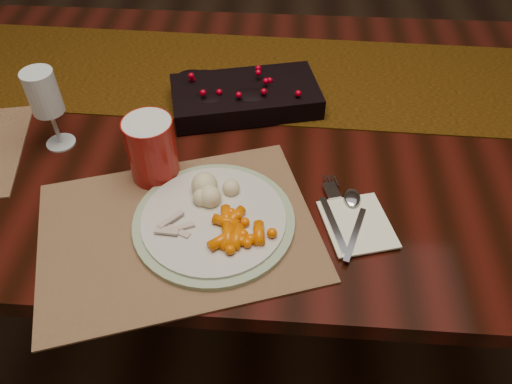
# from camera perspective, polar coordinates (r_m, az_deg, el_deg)

# --- Properties ---
(floor) EXTENTS (5.00, 5.00, 0.00)m
(floor) POSITION_cam_1_polar(r_m,az_deg,el_deg) (1.69, 0.10, -12.23)
(floor) COLOR black
(floor) RESTS_ON ground
(dining_table) EXTENTS (1.80, 1.00, 0.75)m
(dining_table) POSITION_cam_1_polar(r_m,az_deg,el_deg) (1.38, 0.12, -4.00)
(dining_table) COLOR black
(dining_table) RESTS_ON floor
(table_runner) EXTENTS (1.86, 0.42, 0.00)m
(table_runner) POSITION_cam_1_polar(r_m,az_deg,el_deg) (1.26, 3.03, 12.99)
(table_runner) COLOR black
(table_runner) RESTS_ON dining_table
(centerpiece) EXTENTS (0.36, 0.24, 0.07)m
(centerpiece) POSITION_cam_1_polar(r_m,az_deg,el_deg) (1.14, -1.23, 11.19)
(centerpiece) COLOR black
(centerpiece) RESTS_ON table_runner
(placemat_main) EXTENTS (0.57, 0.49, 0.00)m
(placemat_main) POSITION_cam_1_polar(r_m,az_deg,el_deg) (0.90, -8.90, -4.36)
(placemat_main) COLOR brown
(placemat_main) RESTS_ON dining_table
(dinner_plate) EXTENTS (0.33, 0.33, 0.02)m
(dinner_plate) POSITION_cam_1_polar(r_m,az_deg,el_deg) (0.89, -4.83, -3.22)
(dinner_plate) COLOR silver
(dinner_plate) RESTS_ON placemat_main
(baby_carrots) EXTENTS (0.12, 0.11, 0.02)m
(baby_carrots) POSITION_cam_1_polar(r_m,az_deg,el_deg) (0.86, -1.83, -4.00)
(baby_carrots) COLOR #E46000
(baby_carrots) RESTS_ON dinner_plate
(mashed_potatoes) EXTENTS (0.10, 0.09, 0.05)m
(mashed_potatoes) POSITION_cam_1_polar(r_m,az_deg,el_deg) (0.90, -4.56, 0.22)
(mashed_potatoes) COLOR beige
(mashed_potatoes) RESTS_ON dinner_plate
(turkey_shreds) EXTENTS (0.07, 0.07, 0.01)m
(turkey_shreds) POSITION_cam_1_polar(r_m,az_deg,el_deg) (0.87, -9.15, -3.80)
(turkey_shreds) COLOR #CAA491
(turkey_shreds) RESTS_ON dinner_plate
(napkin) EXTENTS (0.15, 0.16, 0.00)m
(napkin) POSITION_cam_1_polar(r_m,az_deg,el_deg) (0.91, 11.50, -3.61)
(napkin) COLOR white
(napkin) RESTS_ON placemat_main
(fork) EXTENTS (0.07, 0.17, 0.00)m
(fork) POSITION_cam_1_polar(r_m,az_deg,el_deg) (0.91, 8.77, -2.60)
(fork) COLOR silver
(fork) RESTS_ON napkin
(spoon) EXTENTS (0.08, 0.16, 0.00)m
(spoon) POSITION_cam_1_polar(r_m,az_deg,el_deg) (0.90, 11.14, -3.43)
(spoon) COLOR silver
(spoon) RESTS_ON napkin
(red_cup) EXTENTS (0.12, 0.12, 0.13)m
(red_cup) POSITION_cam_1_polar(r_m,az_deg,el_deg) (0.96, -11.83, 4.81)
(red_cup) COLOR maroon
(red_cup) RESTS_ON placemat_main
(wine_glass) EXTENTS (0.07, 0.07, 0.17)m
(wine_glass) POSITION_cam_1_polar(r_m,az_deg,el_deg) (1.08, -22.56, 8.66)
(wine_glass) COLOR silver
(wine_glass) RESTS_ON dining_table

